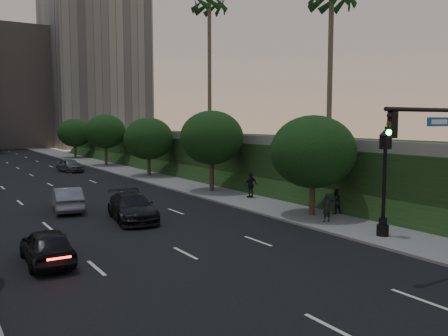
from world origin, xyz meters
TOP-DOWN VIEW (x-y plane):
  - ground at (0.00, 0.00)m, footprint 160.00×160.00m
  - road_surface at (0.00, 30.00)m, footprint 16.00×140.00m
  - sidewalk_right at (10.25, 30.00)m, footprint 4.50×140.00m
  - embankment at (22.00, 28.00)m, footprint 18.00×90.00m
  - parapet_wall at (13.50, 28.00)m, footprint 0.35×90.00m
  - office_block_mid at (6.00, 102.00)m, footprint 22.00×18.00m
  - office_block_right at (24.00, 96.00)m, footprint 20.00×22.00m
  - tree_right_a at (10.30, 8.00)m, footprint 5.20×5.20m
  - tree_right_b at (10.30, 20.00)m, footprint 5.20×5.20m
  - tree_right_c at (10.30, 33.00)m, footprint 5.20×5.20m
  - tree_right_d at (10.30, 47.00)m, footprint 5.20×5.20m
  - tree_right_e at (10.30, 62.00)m, footprint 5.20×5.20m
  - palm_far at (16.00, 30.00)m, footprint 3.20×3.20m
  - street_lamp at (9.66, 2.16)m, footprint 0.64×0.64m
  - sedan_near_left at (-5.49, 6.77)m, footprint 1.91×4.43m
  - sedan_mid_left at (-1.88, 18.04)m, footprint 2.37×5.00m
  - sedan_near_right at (0.62, 12.93)m, footprint 3.09×5.82m
  - sedan_far_right at (4.42, 42.16)m, footprint 2.53×4.76m
  - pedestrian_a at (9.59, 6.03)m, footprint 0.62×0.42m
  - pedestrian_b at (11.72, 7.42)m, footprint 0.88×0.76m
  - pedestrian_c at (10.95, 15.37)m, footprint 1.17×0.58m

SIDE VIEW (x-z plane):
  - ground at x=0.00m, z-range 0.00..0.00m
  - road_surface at x=0.00m, z-range 0.00..0.02m
  - sidewalk_right at x=10.25m, z-range 0.00..0.15m
  - sedan_near_left at x=-5.49m, z-range 0.00..1.49m
  - sedan_far_right at x=4.42m, z-range 0.00..1.54m
  - sedan_mid_left at x=-1.88m, z-range 0.00..1.58m
  - sedan_near_right at x=0.62m, z-range 0.00..1.61m
  - pedestrian_b at x=11.72m, z-range 0.15..1.72m
  - pedestrian_a at x=9.59m, z-range 0.15..1.79m
  - pedestrian_c at x=10.95m, z-range 0.15..2.08m
  - embankment at x=22.00m, z-range 0.00..4.00m
  - street_lamp at x=9.66m, z-range -0.18..5.44m
  - tree_right_a at x=10.30m, z-range 0.90..7.14m
  - tree_right_c at x=10.30m, z-range 0.90..7.14m
  - tree_right_e at x=10.30m, z-range 0.90..7.14m
  - parapet_wall at x=13.50m, z-range 4.00..4.70m
  - tree_right_b at x=10.30m, z-range 1.15..7.88m
  - tree_right_d at x=10.30m, z-range 1.15..7.88m
  - office_block_mid at x=6.00m, z-range 0.00..26.00m
  - palm_far at x=16.00m, z-range 9.89..25.39m
  - office_block_right at x=24.00m, z-range 0.00..36.00m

